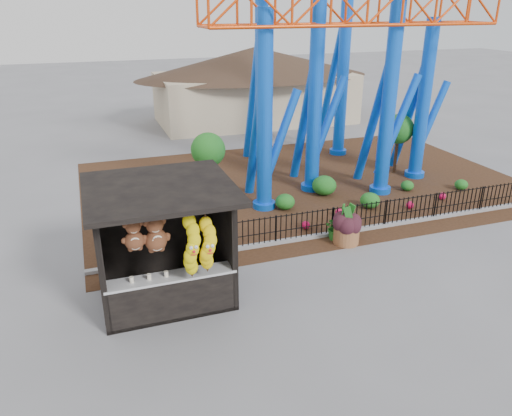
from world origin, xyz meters
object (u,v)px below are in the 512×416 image
object	(u,v)px
roller_coaster	(333,21)
potted_plant	(337,227)
prize_booth	(164,247)
terracotta_planter	(346,235)

from	to	relation	value
roller_coaster	potted_plant	world-z (taller)	roller_coaster
prize_booth	roller_coaster	distance (m)	11.99
roller_coaster	terracotta_planter	bearing A→B (deg)	-110.28
roller_coaster	terracotta_planter	distance (m)	8.78
potted_plant	roller_coaster	bearing A→B (deg)	84.15
terracotta_planter	potted_plant	bearing A→B (deg)	116.37
prize_booth	potted_plant	bearing A→B (deg)	17.48
potted_plant	prize_booth	bearing A→B (deg)	-145.42
prize_booth	potted_plant	distance (m)	6.16
roller_coaster	prize_booth	bearing A→B (deg)	-137.85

